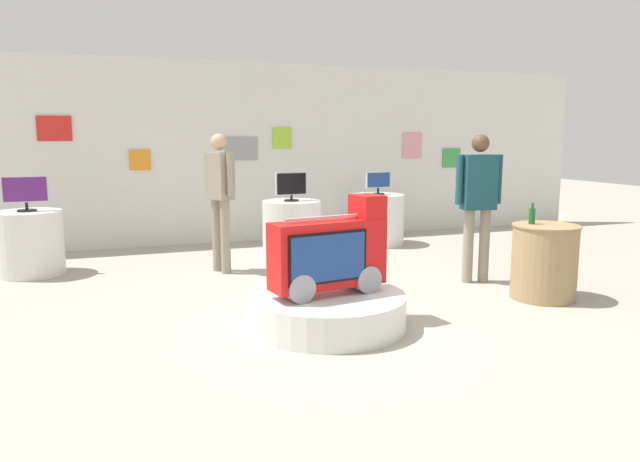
{
  "coord_description": "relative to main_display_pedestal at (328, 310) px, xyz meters",
  "views": [
    {
      "loc": [
        -2.06,
        -4.79,
        1.7
      ],
      "look_at": [
        -0.01,
        0.95,
        0.71
      ],
      "focal_mm": 33.07,
      "sensor_mm": 36.0,
      "label": 1
    }
  ],
  "objects": [
    {
      "name": "ground_plane",
      "position": [
        0.28,
        -0.0,
        -0.15
      ],
      "size": [
        30.0,
        30.0,
        0.0
      ],
      "primitive_type": "plane",
      "color": "#A8A091"
    },
    {
      "name": "back_wall_display",
      "position": [
        0.27,
        4.61,
        1.28
      ],
      "size": [
        12.65,
        0.13,
        2.85
      ],
      "color": "silver",
      "rests_on": "ground"
    },
    {
      "name": "main_display_pedestal",
      "position": [
        0.0,
        0.0,
        0.0
      ],
      "size": [
        1.41,
        1.41,
        0.3
      ],
      "primitive_type": "cylinder",
      "color": "silver",
      "rests_on": "ground"
    },
    {
      "name": "novelty_firetruck_tv",
      "position": [
        0.02,
        -0.0,
        0.5
      ],
      "size": [
        1.09,
        0.5,
        0.87
      ],
      "color": "gray",
      "rests_on": "main_display_pedestal"
    },
    {
      "name": "display_pedestal_left_rear",
      "position": [
        0.62,
        3.14,
        0.25
      ],
      "size": [
        0.83,
        0.83,
        0.79
      ],
      "primitive_type": "cylinder",
      "color": "silver",
      "rests_on": "ground"
    },
    {
      "name": "tv_on_left_rear",
      "position": [
        0.62,
        3.14,
        0.86
      ],
      "size": [
        0.47,
        0.21,
        0.41
      ],
      "color": "black",
      "rests_on": "display_pedestal_left_rear"
    },
    {
      "name": "display_pedestal_center_rear",
      "position": [
        -2.76,
        3.13,
        0.25
      ],
      "size": [
        0.79,
        0.79,
        0.79
      ],
      "primitive_type": "cylinder",
      "color": "silver",
      "rests_on": "ground"
    },
    {
      "name": "tv_on_center_rear",
      "position": [
        -2.76,
        3.13,
        0.88
      ],
      "size": [
        0.53,
        0.22,
        0.43
      ],
      "color": "black",
      "rests_on": "display_pedestal_center_rear"
    },
    {
      "name": "display_pedestal_right_rear",
      "position": [
        2.17,
        3.57,
        0.25
      ],
      "size": [
        0.83,
        0.83,
        0.79
      ],
      "primitive_type": "cylinder",
      "color": "silver",
      "rests_on": "ground"
    },
    {
      "name": "tv_on_right_rear",
      "position": [
        2.17,
        3.57,
        0.84
      ],
      "size": [
        0.43,
        0.2,
        0.35
      ],
      "color": "black",
      "rests_on": "display_pedestal_right_rear"
    },
    {
      "name": "side_table_round",
      "position": [
        2.47,
        0.11,
        0.25
      ],
      "size": [
        0.69,
        0.69,
        0.79
      ],
      "color": "#9E7F56",
      "rests_on": "ground"
    },
    {
      "name": "bottle_on_side_table",
      "position": [
        2.36,
        0.21,
        0.73
      ],
      "size": [
        0.07,
        0.07,
        0.22
      ],
      "color": "#195926",
      "rests_on": "side_table_round"
    },
    {
      "name": "shopper_browsing_near_truck",
      "position": [
        -0.51,
        2.48,
        0.87
      ],
      "size": [
        0.33,
        0.53,
        1.73
      ],
      "color": "gray",
      "rests_on": "ground"
    },
    {
      "name": "shopper_browsing_rear",
      "position": [
        2.21,
        0.96,
        0.86
      ],
      "size": [
        0.55,
        0.26,
        1.72
      ],
      "color": "gray",
      "rests_on": "ground"
    }
  ]
}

